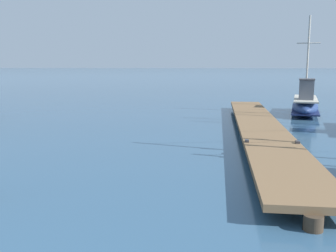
% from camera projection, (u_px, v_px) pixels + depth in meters
% --- Properties ---
extents(floating_dock, '(2.90, 19.35, 0.53)m').
position_uv_depth(floating_dock, '(260.00, 126.00, 16.35)').
color(floating_dock, brown).
rests_on(floating_dock, ground).
extents(fishing_boat_1, '(2.73, 5.55, 5.66)m').
position_uv_depth(fishing_boat_1, '(305.00, 104.00, 22.77)').
color(fishing_boat_1, navy).
rests_on(fishing_boat_1, ground).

